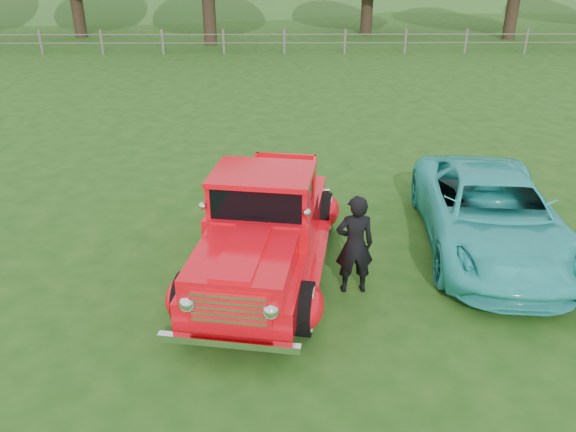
{
  "coord_description": "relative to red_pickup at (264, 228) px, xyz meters",
  "views": [
    {
      "loc": [
        -0.09,
        -6.69,
        4.83
      ],
      "look_at": [
        -0.01,
        1.2,
        1.04
      ],
      "focal_mm": 35.0,
      "sensor_mm": 36.0,
      "label": 1
    }
  ],
  "objects": [
    {
      "name": "ground",
      "position": [
        0.39,
        -1.28,
        -0.8
      ],
      "size": [
        140.0,
        140.0,
        0.0
      ],
      "primitive_type": "plane",
      "color": "#1B4612",
      "rests_on": "ground"
    },
    {
      "name": "red_pickup",
      "position": [
        0.0,
        0.0,
        0.0
      ],
      "size": [
        2.79,
        5.19,
        1.78
      ],
      "rotation": [
        0.0,
        0.0,
        -0.16
      ],
      "color": "black",
      "rests_on": "ground"
    },
    {
      "name": "fence_line",
      "position": [
        0.39,
        20.72,
        -0.19
      ],
      "size": [
        48.0,
        0.12,
        1.2
      ],
      "color": "#6A635A",
      "rests_on": "ground"
    },
    {
      "name": "distant_hills",
      "position": [
        -3.69,
        58.19,
        -5.34
      ],
      "size": [
        116.0,
        60.0,
        18.0
      ],
      "color": "#2C5B21",
      "rests_on": "ground"
    },
    {
      "name": "man",
      "position": [
        1.37,
        -0.58,
        0.0
      ],
      "size": [
        0.61,
        0.42,
        1.6
      ],
      "primitive_type": "imported",
      "rotation": [
        0.0,
        0.0,
        3.21
      ],
      "color": "black",
      "rests_on": "ground"
    },
    {
      "name": "teal_sedan",
      "position": [
        3.9,
        0.76,
        -0.13
      ],
      "size": [
        2.64,
        4.98,
        1.33
      ],
      "primitive_type": "imported",
      "rotation": [
        0.0,
        0.0,
        -0.09
      ],
      "color": "#30C2BE",
      "rests_on": "ground"
    }
  ]
}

